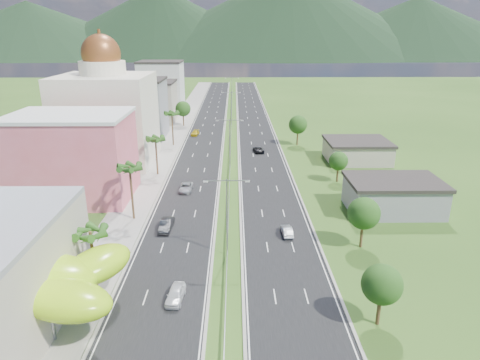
{
  "coord_description": "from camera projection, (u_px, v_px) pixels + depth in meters",
  "views": [
    {
      "loc": [
        1.08,
        -42.31,
        29.11
      ],
      "look_at": [
        1.89,
        21.14,
        7.0
      ],
      "focal_mm": 32.0,
      "sensor_mm": 36.0,
      "label": 1
    }
  ],
  "objects": [
    {
      "name": "leafy_tree_rb",
      "position": [
        364.0,
        213.0,
        59.37
      ],
      "size": [
        4.55,
        4.55,
        7.47
      ],
      "color": "#47301C",
      "rests_on": "ground"
    },
    {
      "name": "median_guardrail",
      "position": [
        231.0,
        141.0,
        117.29
      ],
      "size": [
        0.1,
        216.06,
        0.76
      ],
      "color": "gray",
      "rests_on": "ground"
    },
    {
      "name": "car_silver_mid_left",
      "position": [
        186.0,
        187.0,
        82.13
      ],
      "size": [
        2.45,
        5.11,
        1.4
      ],
      "primitive_type": "imported",
      "rotation": [
        0.0,
        0.0,
        -0.02
      ],
      "color": "#9B9EA2",
      "rests_on": "road_left"
    },
    {
      "name": "leafy_tree_ra",
      "position": [
        382.0,
        285.0,
        43.42
      ],
      "size": [
        4.2,
        4.2,
        6.9
      ],
      "color": "#47301C",
      "rests_on": "ground"
    },
    {
      "name": "lime_canopy",
      "position": [
        30.0,
        280.0,
        43.85
      ],
      "size": [
        18.0,
        15.0,
        7.4
      ],
      "color": "#9CD714",
      "rests_on": "ground"
    },
    {
      "name": "domed_building",
      "position": [
        107.0,
        114.0,
        97.38
      ],
      "size": [
        20.0,
        20.0,
        28.7
      ],
      "color": "beige",
      "rests_on": "ground"
    },
    {
      "name": "mountain_ridge",
      "position": [
        287.0,
        59.0,
        475.14
      ],
      "size": [
        860.0,
        140.0,
        90.0
      ],
      "primitive_type": null,
      "color": "black",
      "rests_on": "ground"
    },
    {
      "name": "streetlight_median_e",
      "position": [
        232.0,
        88.0,
        179.49
      ],
      "size": [
        6.04,
        0.25,
        11.0
      ],
      "color": "gray",
      "rests_on": "ground"
    },
    {
      "name": "car_dark_far_right",
      "position": [
        258.0,
        149.0,
        108.7
      ],
      "size": [
        2.95,
        5.18,
        1.36
      ],
      "primitive_type": "imported",
      "rotation": [
        0.0,
        0.0,
        3.29
      ],
      "color": "black",
      "rests_on": "road_right"
    },
    {
      "name": "palm_tree_b",
      "position": [
        90.0,
        235.0,
        48.89
      ],
      "size": [
        3.6,
        3.6,
        8.1
      ],
      "color": "#47301C",
      "rests_on": "ground"
    },
    {
      "name": "ground",
      "position": [
        226.0,
        297.0,
        49.52
      ],
      "size": [
        500.0,
        500.0,
        0.0
      ],
      "primitive_type": "plane",
      "color": "#2D5119",
      "rests_on": "ground"
    },
    {
      "name": "midrise_grey",
      "position": [
        136.0,
        109.0,
        122.1
      ],
      "size": [
        16.0,
        15.0,
        16.0
      ],
      "primitive_type": "cube",
      "color": "gray",
      "rests_on": "ground"
    },
    {
      "name": "palm_tree_d",
      "position": [
        156.0,
        140.0,
        89.34
      ],
      "size": [
        3.6,
        3.6,
        8.6
      ],
      "color": "#47301C",
      "rests_on": "ground"
    },
    {
      "name": "pink_shophouse",
      "position": [
        73.0,
        158.0,
        76.93
      ],
      "size": [
        20.0,
        15.0,
        15.0
      ],
      "primitive_type": "cube",
      "color": "#D85968",
      "rests_on": "ground"
    },
    {
      "name": "road_left",
      "position": [
        207.0,
        129.0,
        134.4
      ],
      "size": [
        11.0,
        260.0,
        0.04
      ],
      "primitive_type": "cube",
      "color": "black",
      "rests_on": "ground"
    },
    {
      "name": "car_silver_right",
      "position": [
        287.0,
        231.0,
        64.35
      ],
      "size": [
        1.62,
        4.18,
        1.36
      ],
      "primitive_type": "imported",
      "rotation": [
        0.0,
        0.0,
        3.19
      ],
      "color": "#9D9EA4",
      "rests_on": "road_right"
    },
    {
      "name": "streetlight_median_d",
      "position": [
        231.0,
        105.0,
        137.0
      ],
      "size": [
        6.04,
        0.25,
        11.0
      ],
      "color": "gray",
      "rests_on": "ground"
    },
    {
      "name": "road_right",
      "position": [
        255.0,
        129.0,
        134.58
      ],
      "size": [
        11.0,
        260.0,
        0.04
      ],
      "primitive_type": "cube",
      "color": "black",
      "rests_on": "ground"
    },
    {
      "name": "midrise_white",
      "position": [
        162.0,
        87.0,
        164.26
      ],
      "size": [
        16.0,
        15.0,
        18.0
      ],
      "primitive_type": "cube",
      "color": "silver",
      "rests_on": "ground"
    },
    {
      "name": "shed_far",
      "position": [
        357.0,
        152.0,
        101.09
      ],
      "size": [
        14.0,
        12.0,
        4.4
      ],
      "primitive_type": "cube",
      "color": "#AAA08C",
      "rests_on": "ground"
    },
    {
      "name": "midrise_beige",
      "position": [
        151.0,
        103.0,
        143.36
      ],
      "size": [
        16.0,
        15.0,
        13.0
      ],
      "primitive_type": "cube",
      "color": "#AAA08C",
      "rests_on": "ground"
    },
    {
      "name": "leafy_tree_lfar",
      "position": [
        183.0,
        109.0,
        137.2
      ],
      "size": [
        4.9,
        4.9,
        8.05
      ],
      "color": "#47301C",
      "rests_on": "ground"
    },
    {
      "name": "car_white_near_left",
      "position": [
        176.0,
        294.0,
        48.66
      ],
      "size": [
        2.19,
        4.61,
        1.52
      ],
      "primitive_type": "imported",
      "rotation": [
        0.0,
        0.0,
        -0.09
      ],
      "color": "white",
      "rests_on": "road_left"
    },
    {
      "name": "car_dark_left",
      "position": [
        166.0,
        225.0,
        66.08
      ],
      "size": [
        1.96,
        4.96,
        1.61
      ],
      "primitive_type": "imported",
      "rotation": [
        0.0,
        0.0,
        -0.05
      ],
      "color": "black",
      "rests_on": "road_left"
    },
    {
      "name": "sidewalk_left",
      "position": [
        177.0,
        129.0,
        134.27
      ],
      "size": [
        7.0,
        260.0,
        0.12
      ],
      "primitive_type": "cube",
      "color": "gray",
      "rests_on": "ground"
    },
    {
      "name": "car_yellow_far_left",
      "position": [
        195.0,
        133.0,
        126.28
      ],
      "size": [
        2.44,
        4.8,
        1.33
      ],
      "primitive_type": "imported",
      "rotation": [
        0.0,
        0.0,
        -0.13
      ],
      "color": "gold",
      "rests_on": "road_left"
    },
    {
      "name": "shed_near",
      "position": [
        393.0,
        197.0,
        72.64
      ],
      "size": [
        15.0,
        10.0,
        5.0
      ],
      "primitive_type": "cube",
      "color": "gray",
      "rests_on": "ground"
    },
    {
      "name": "streetlight_median_c",
      "position": [
        230.0,
        138.0,
        94.51
      ],
      "size": [
        6.04,
        0.25,
        11.0
      ],
      "color": "gray",
      "rests_on": "ground"
    },
    {
      "name": "palm_tree_c",
      "position": [
        130.0,
        170.0,
        67.31
      ],
      "size": [
        3.6,
        3.6,
        9.6
      ],
      "color": "#47301C",
      "rests_on": "ground"
    },
    {
      "name": "streetlight_median_b",
      "position": [
        227.0,
        209.0,
        56.74
      ],
      "size": [
        6.04,
        0.25,
        11.0
      ],
      "color": "gray",
      "rests_on": "ground"
    },
    {
      "name": "leafy_tree_rd",
      "position": [
        298.0,
        125.0,
        113.99
      ],
      "size": [
        4.9,
        4.9,
        8.05
      ],
      "color": "#47301C",
      "rests_on": "ground"
    },
    {
      "name": "palm_tree_e",
      "position": [
        172.0,
        115.0,
        112.69
      ],
      "size": [
        3.6,
        3.6,
        9.4
      ],
      "color": "#47301C",
      "rests_on": "ground"
    },
    {
      "name": "leafy_tree_rc",
      "position": [
        338.0,
        161.0,
        86.11
      ],
      "size": [
        3.85,
        3.85,
        6.33
      ],
      "color": "#47301C",
      "rests_on": "ground"
    }
  ]
}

